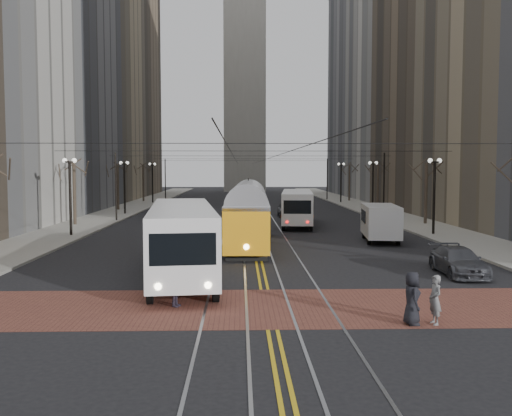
{
  "coord_description": "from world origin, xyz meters",
  "views": [
    {
      "loc": [
        -1.02,
        -24.78,
        5.16
      ],
      "look_at": [
        -0.17,
        5.77,
        3.0
      ],
      "focal_mm": 40.0,
      "sensor_mm": 36.0,
      "label": 1
    }
  ],
  "objects": [
    {
      "name": "lamp_posts",
      "position": [
        -0.0,
        28.75,
        2.8
      ],
      "size": [
        27.6,
        57.2,
        5.6
      ],
      "color": "black",
      "rests_on": "ground"
    },
    {
      "name": "sidewalk_right",
      "position": [
        15.0,
        45.0,
        0.07
      ],
      "size": [
        5.0,
        140.0,
        0.15
      ],
      "primitive_type": "cube",
      "color": "gray",
      "rests_on": "ground"
    },
    {
      "name": "centre_lines",
      "position": [
        0.0,
        45.0,
        0.01
      ],
      "size": [
        0.42,
        130.0,
        0.01
      ],
      "primitive_type": "cube",
      "color": "gold",
      "rests_on": "ground"
    },
    {
      "name": "pedestrian_b",
      "position": [
        5.38,
        -6.5,
        0.83
      ],
      "size": [
        0.46,
        0.64,
        1.64
      ],
      "primitive_type": "imported",
      "rotation": [
        0.0,
        0.0,
        4.84
      ],
      "color": "slate",
      "rests_on": "crosswalk_band"
    },
    {
      "name": "street_trees",
      "position": [
        0.0,
        35.25,
        2.8
      ],
      "size": [
        31.68,
        53.28,
        5.6
      ],
      "color": "#382D23",
      "rests_on": "ground"
    },
    {
      "name": "pedestrian_d",
      "position": [
        -3.38,
        -3.85,
        0.91
      ],
      "size": [
        1.04,
        1.32,
        1.79
      ],
      "primitive_type": "imported",
      "rotation": [
        0.0,
        0.0,
        1.2
      ],
      "color": "black",
      "rests_on": "crosswalk_band"
    },
    {
      "name": "transit_bus",
      "position": [
        -3.8,
        2.24,
        1.68
      ],
      "size": [
        4.21,
        13.63,
        3.35
      ],
      "primitive_type": "cube",
      "rotation": [
        0.0,
        0.0,
        0.11
      ],
      "color": "white",
      "rests_on": "ground"
    },
    {
      "name": "building_right_far",
      "position": [
        25.5,
        86.0,
        20.0
      ],
      "size": [
        16.0,
        20.0,
        40.0
      ],
      "primitive_type": "cube",
      "color": "slate",
      "rests_on": "ground"
    },
    {
      "name": "rear_bus",
      "position": [
        4.09,
        26.09,
        1.53
      ],
      "size": [
        3.67,
        11.92,
        3.06
      ],
      "primitive_type": "cube",
      "rotation": [
        0.0,
        0.0,
        -0.1
      ],
      "color": "silver",
      "rests_on": "ground"
    },
    {
      "name": "streetcar",
      "position": [
        -0.5,
        12.68,
        1.64
      ],
      "size": [
        2.99,
        14.01,
        3.29
      ],
      "primitive_type": "cube",
      "rotation": [
        0.0,
        0.0,
        -0.03
      ],
      "color": "#F9A316",
      "rests_on": "ground"
    },
    {
      "name": "building_left_mid",
      "position": [
        -25.5,
        46.0,
        17.0
      ],
      "size": [
        16.0,
        20.0,
        34.0
      ],
      "primitive_type": "cube",
      "color": "slate",
      "rests_on": "ground"
    },
    {
      "name": "building_right_mid",
      "position": [
        25.5,
        46.0,
        17.0
      ],
      "size": [
        16.0,
        20.0,
        34.0
      ],
      "primitive_type": "cube",
      "color": "brown",
      "rests_on": "ground"
    },
    {
      "name": "crosswalk_band",
      "position": [
        0.0,
        -4.0,
        0.01
      ],
      "size": [
        25.0,
        6.0,
        0.01
      ],
      "primitive_type": "cube",
      "color": "brown",
      "rests_on": "ground"
    },
    {
      "name": "building_left_midfar",
      "position": [
        -27.5,
        66.0,
        26.0
      ],
      "size": [
        20.0,
        20.0,
        52.0
      ],
      "primitive_type": "cube",
      "color": "gray",
      "rests_on": "ground"
    },
    {
      "name": "clock_tower",
      "position": [
        0.0,
        102.0,
        35.96
      ],
      "size": [
        12.0,
        12.0,
        66.0
      ],
      "color": "#B2AFA5",
      "rests_on": "ground"
    },
    {
      "name": "trolley_wires",
      "position": [
        0.0,
        34.83,
        3.77
      ],
      "size": [
        25.96,
        120.0,
        6.6
      ],
      "color": "black",
      "rests_on": "ground"
    },
    {
      "name": "pedestrian_a",
      "position": [
        4.61,
        -6.5,
        0.89
      ],
      "size": [
        0.57,
        0.87,
        1.75
      ],
      "primitive_type": "imported",
      "rotation": [
        0.0,
        0.0,
        1.55
      ],
      "color": "black",
      "rests_on": "crosswalk_band"
    },
    {
      "name": "sedan_parked",
      "position": [
        9.5,
        2.15,
        0.66
      ],
      "size": [
        1.94,
        4.59,
        1.32
      ],
      "primitive_type": "imported",
      "rotation": [
        0.0,
        0.0,
        -0.02
      ],
      "color": "#43454B",
      "rests_on": "ground"
    },
    {
      "name": "streetcar_rails",
      "position": [
        0.0,
        45.0,
        0.0
      ],
      "size": [
        4.8,
        130.0,
        0.02
      ],
      "primitive_type": "cube",
      "color": "gray",
      "rests_on": "ground"
    },
    {
      "name": "cargo_van",
      "position": [
        8.78,
        14.57,
        1.28
      ],
      "size": [
        2.89,
        6.0,
        2.55
      ],
      "primitive_type": "cube",
      "rotation": [
        0.0,
        0.0,
        -0.12
      ],
      "color": "silver",
      "rests_on": "ground"
    },
    {
      "name": "ground",
      "position": [
        0.0,
        0.0,
        0.0
      ],
      "size": [
        260.0,
        260.0,
        0.0
      ],
      "primitive_type": "plane",
      "color": "black",
      "rests_on": "ground"
    },
    {
      "name": "sidewalk_left",
      "position": [
        -15.0,
        45.0,
        0.07
      ],
      "size": [
        5.0,
        140.0,
        0.15
      ],
      "primitive_type": "cube",
      "color": "gray",
      "rests_on": "ground"
    },
    {
      "name": "building_left_far",
      "position": [
        -25.5,
        86.0,
        20.0
      ],
      "size": [
        16.0,
        20.0,
        40.0
      ],
      "primitive_type": "cube",
      "color": "brown",
      "rests_on": "ground"
    },
    {
      "name": "sedan_grey",
      "position": [
        4.0,
        35.42,
        0.84
      ],
      "size": [
        2.01,
        4.96,
        1.69
      ],
      "primitive_type": "imported",
      "rotation": [
        0.0,
        0.0,
        -0.0
      ],
      "color": "#404147",
      "rests_on": "ground"
    },
    {
      "name": "building_right_midfar",
      "position": [
        27.5,
        66.0,
        26.0
      ],
      "size": [
        20.0,
        20.0,
        52.0
      ],
      "primitive_type": "cube",
      "color": "#B3B0A8",
      "rests_on": "ground"
    }
  ]
}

